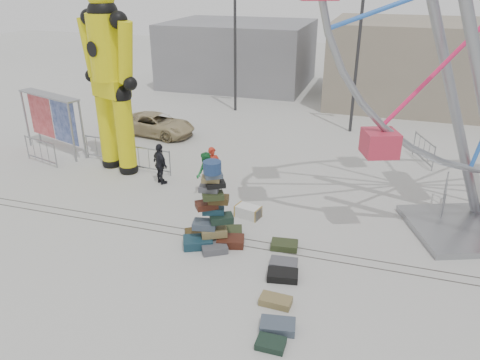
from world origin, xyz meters
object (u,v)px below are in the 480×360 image
(barricade_dummy_a, at_px, (41,151))
(barricade_dummy_b, at_px, (106,149))
(barricade_wheel_front, at_px, (444,197))
(pedestrian_green, at_px, (206,175))
(pedestrian_black, at_px, (160,164))
(barricade_wheel_back, at_px, (423,151))
(suitcase_tower, at_px, (213,221))
(lamp_post_right, at_px, (361,43))
(steamer_trunk, at_px, (248,212))
(banner_scaffold, at_px, (51,109))
(parked_suv, at_px, (157,124))
(crash_test_dummy, at_px, (110,74))
(pedestrian_red, at_px, (213,168))
(barricade_dummy_c, at_px, (149,160))
(lamp_post_left, at_px, (237,33))

(barricade_dummy_a, relative_size, barricade_dummy_b, 1.00)
(barricade_wheel_front, relative_size, pedestrian_green, 1.15)
(pedestrian_green, relative_size, pedestrian_black, 1.05)
(barricade_dummy_a, bearing_deg, barricade_wheel_back, 33.96)
(suitcase_tower, relative_size, barricade_dummy_a, 1.36)
(barricade_wheel_back, bearing_deg, lamp_post_right, -157.37)
(barricade_wheel_back, bearing_deg, steamer_trunk, -60.93)
(banner_scaffold, distance_m, parked_suv, 5.13)
(crash_test_dummy, bearing_deg, banner_scaffold, -173.55)
(pedestrian_black, bearing_deg, pedestrian_green, -159.91)
(pedestrian_red, bearing_deg, barricade_dummy_a, 152.40)
(banner_scaffold, xyz_separation_m, parked_suv, (3.33, 3.62, -1.48))
(banner_scaffold, xyz_separation_m, barricade_wheel_back, (16.18, 3.72, -1.48))
(steamer_trunk, xyz_separation_m, parked_suv, (-6.97, 6.99, 0.36))
(steamer_trunk, relative_size, pedestrian_red, 0.52)
(pedestrian_red, bearing_deg, parked_suv, 107.16)
(pedestrian_green, bearing_deg, barricade_dummy_c, -154.53)
(barricade_dummy_c, bearing_deg, barricade_dummy_a, -169.42)
(barricade_dummy_a, relative_size, barricade_wheel_back, 1.00)
(barricade_wheel_back, distance_m, parked_suv, 12.85)
(barricade_wheel_front, bearing_deg, banner_scaffold, 94.02)
(steamer_trunk, xyz_separation_m, pedestrian_black, (-4.07, 1.61, 0.63))
(barricade_dummy_b, relative_size, parked_suv, 0.50)
(crash_test_dummy, height_order, pedestrian_red, crash_test_dummy)
(barricade_dummy_b, relative_size, pedestrian_red, 1.23)
(suitcase_tower, xyz_separation_m, pedestrian_red, (-1.45, 3.82, 0.05))
(suitcase_tower, distance_m, barricade_wheel_front, 8.22)
(barricade_wheel_front, bearing_deg, lamp_post_left, 54.17)
(lamp_post_left, height_order, barricade_wheel_front, lamp_post_left)
(pedestrian_red, bearing_deg, barricade_dummy_b, 141.04)
(barricade_wheel_back, bearing_deg, parked_suv, -110.80)
(crash_test_dummy, height_order, steamer_trunk, crash_test_dummy)
(barricade_dummy_b, bearing_deg, crash_test_dummy, -28.06)
(lamp_post_right, distance_m, barricade_dummy_b, 13.10)
(lamp_post_right, bearing_deg, pedestrian_black, -126.39)
(barricade_wheel_front, relative_size, pedestrian_red, 1.23)
(suitcase_tower, xyz_separation_m, barricade_wheel_front, (6.95, 4.38, -0.21))
(suitcase_tower, height_order, barricade_dummy_b, suitcase_tower)
(barricade_dummy_b, relative_size, barricade_wheel_front, 1.00)
(steamer_trunk, xyz_separation_m, barricade_dummy_b, (-7.45, 3.05, 0.35))
(barricade_dummy_a, distance_m, pedestrian_green, 8.14)
(barricade_dummy_c, bearing_deg, barricade_wheel_front, 5.02)
(banner_scaffold, bearing_deg, parked_suv, 65.99)
(banner_scaffold, xyz_separation_m, barricade_wheel_front, (16.69, -0.87, -1.48))
(crash_test_dummy, relative_size, barricade_dummy_b, 3.83)
(banner_scaffold, bearing_deg, barricade_dummy_c, 8.87)
(banner_scaffold, bearing_deg, pedestrian_red, 8.77)
(banner_scaffold, xyz_separation_m, barricade_dummy_a, (0.29, -1.40, -1.48))
(lamp_post_left, relative_size, parked_suv, 2.01)
(parked_suv, bearing_deg, pedestrian_black, -143.59)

